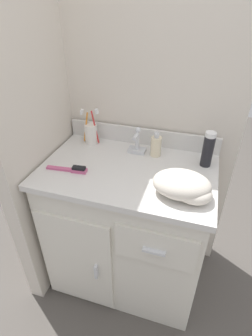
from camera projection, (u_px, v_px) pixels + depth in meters
The scene contains 11 objects.
ground_plane at pixel (127, 272), 1.71m from camera, with size 6.00×6.00×0.00m, color #4C4742.
wall_back at pixel (146, 89), 1.36m from camera, with size 1.02×0.08×2.20m, color beige.
wall_left at pixel (31, 100), 1.21m from camera, with size 0.08×0.63×2.20m, color beige.
vanity at pixel (127, 226), 1.47m from camera, with size 0.84×0.56×0.81m.
backsplash at pixel (142, 136), 1.44m from camera, with size 0.84×0.02×0.09m.
sink_faucet at pixel (137, 144), 1.36m from camera, with size 0.09×0.09×0.14m.
toothbrush_cup at pixel (91, 133), 1.44m from camera, with size 0.10×0.07×0.20m.
soap_dispenser at pixel (156, 146), 1.33m from camera, with size 0.05×0.06×0.14m.
shaving_cream_can at pixel (208, 149), 1.24m from camera, with size 0.05×0.05×0.18m.
hairbrush at pixel (72, 169), 1.23m from camera, with size 0.20×0.05×0.03m.
hand_towel at pixel (184, 186), 1.06m from camera, with size 0.25×0.18×0.10m.
Camera 1 is at (0.30, -1.00, 1.51)m, focal length 28.00 mm.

